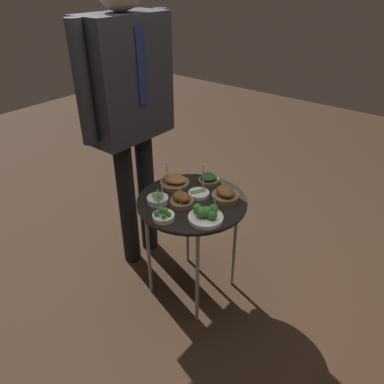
{
  "coord_description": "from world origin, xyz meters",
  "views": [
    {
      "loc": [
        -1.31,
        -1.05,
        1.7
      ],
      "look_at": [
        0.0,
        0.0,
        0.69
      ],
      "focal_mm": 35.0,
      "sensor_mm": 36.0,
      "label": 1
    }
  ],
  "objects_px": {
    "serving_cart": "(192,208)",
    "bowl_roast_center": "(225,195)",
    "bowl_asparagus_front_center": "(198,193)",
    "bowl_broccoli_back_right": "(163,215)",
    "bowl_roast_near_rim": "(175,181)",
    "bowl_roast_back_left": "(182,200)",
    "bowl_broccoli_front_left": "(206,215)",
    "waiter_figure": "(128,94)",
    "bowl_asparagus_front_right": "(158,199)",
    "bowl_spinach_mid_left": "(209,179)"
  },
  "relations": [
    {
      "from": "serving_cart",
      "to": "bowl_roast_center",
      "type": "height_order",
      "value": "bowl_roast_center"
    },
    {
      "from": "bowl_asparagus_front_center",
      "to": "bowl_broccoli_back_right",
      "type": "relative_size",
      "value": 0.99
    },
    {
      "from": "bowl_roast_near_rim",
      "to": "bowl_roast_back_left",
      "type": "height_order",
      "value": "bowl_roast_near_rim"
    },
    {
      "from": "serving_cart",
      "to": "bowl_broccoli_back_right",
      "type": "xyz_separation_m",
      "value": [
        -0.22,
        0.0,
        0.07
      ]
    },
    {
      "from": "bowl_broccoli_front_left",
      "to": "bowl_broccoli_back_right",
      "type": "relative_size",
      "value": 0.96
    },
    {
      "from": "bowl_roast_back_left",
      "to": "bowl_broccoli_front_left",
      "type": "bearing_deg",
      "value": -99.72
    },
    {
      "from": "bowl_roast_near_rim",
      "to": "waiter_figure",
      "type": "bearing_deg",
      "value": 93.0
    },
    {
      "from": "bowl_roast_near_rim",
      "to": "bowl_roast_center",
      "type": "distance_m",
      "value": 0.32
    },
    {
      "from": "bowl_roast_back_left",
      "to": "bowl_roast_center",
      "type": "distance_m",
      "value": 0.24
    },
    {
      "from": "bowl_asparagus_front_right",
      "to": "bowl_spinach_mid_left",
      "type": "bearing_deg",
      "value": -13.57
    },
    {
      "from": "bowl_roast_near_rim",
      "to": "bowl_asparagus_front_right",
      "type": "xyz_separation_m",
      "value": [
        -0.19,
        -0.05,
        -0.01
      ]
    },
    {
      "from": "bowl_asparagus_front_right",
      "to": "bowl_roast_back_left",
      "type": "height_order",
      "value": "bowl_asparagus_front_right"
    },
    {
      "from": "bowl_asparagus_front_right",
      "to": "bowl_broccoli_back_right",
      "type": "height_order",
      "value": "bowl_broccoli_back_right"
    },
    {
      "from": "bowl_broccoli_back_right",
      "to": "bowl_spinach_mid_left",
      "type": "height_order",
      "value": "bowl_broccoli_back_right"
    },
    {
      "from": "bowl_roast_near_rim",
      "to": "bowl_spinach_mid_left",
      "type": "bearing_deg",
      "value": -42.59
    },
    {
      "from": "bowl_roast_near_rim",
      "to": "bowl_roast_back_left",
      "type": "xyz_separation_m",
      "value": [
        -0.13,
        -0.17,
        0.01
      ]
    },
    {
      "from": "bowl_asparagus_front_center",
      "to": "bowl_broccoli_front_left",
      "type": "height_order",
      "value": "bowl_asparagus_front_center"
    },
    {
      "from": "bowl_asparagus_front_right",
      "to": "bowl_spinach_mid_left",
      "type": "relative_size",
      "value": 1.36
    },
    {
      "from": "bowl_asparagus_front_center",
      "to": "bowl_asparagus_front_right",
      "type": "bearing_deg",
      "value": 147.54
    },
    {
      "from": "serving_cart",
      "to": "bowl_broccoli_back_right",
      "type": "height_order",
      "value": "bowl_broccoli_back_right"
    },
    {
      "from": "bowl_broccoli_back_right",
      "to": "bowl_asparagus_front_right",
      "type": "bearing_deg",
      "value": 52.32
    },
    {
      "from": "bowl_roast_center",
      "to": "bowl_broccoli_back_right",
      "type": "bearing_deg",
      "value": 158.13
    },
    {
      "from": "bowl_asparagus_front_center",
      "to": "bowl_roast_back_left",
      "type": "relative_size",
      "value": 1.41
    },
    {
      "from": "bowl_broccoli_front_left",
      "to": "bowl_spinach_mid_left",
      "type": "relative_size",
      "value": 1.48
    },
    {
      "from": "bowl_broccoli_front_left",
      "to": "bowl_roast_center",
      "type": "relative_size",
      "value": 1.15
    },
    {
      "from": "bowl_asparagus_front_center",
      "to": "bowl_roast_center",
      "type": "height_order",
      "value": "bowl_asparagus_front_center"
    },
    {
      "from": "bowl_broccoli_front_left",
      "to": "bowl_roast_center",
      "type": "distance_m",
      "value": 0.22
    },
    {
      "from": "bowl_broccoli_back_right",
      "to": "waiter_figure",
      "type": "relative_size",
      "value": 0.1
    },
    {
      "from": "bowl_broccoli_front_left",
      "to": "bowl_broccoli_back_right",
      "type": "height_order",
      "value": "bowl_broccoli_back_right"
    },
    {
      "from": "bowl_asparagus_front_center",
      "to": "bowl_broccoli_front_left",
      "type": "distance_m",
      "value": 0.23
    },
    {
      "from": "bowl_asparagus_front_center",
      "to": "waiter_figure",
      "type": "relative_size",
      "value": 0.1
    },
    {
      "from": "bowl_asparagus_front_center",
      "to": "bowl_broccoli_back_right",
      "type": "distance_m",
      "value": 0.28
    },
    {
      "from": "serving_cart",
      "to": "bowl_roast_near_rim",
      "type": "relative_size",
      "value": 3.82
    },
    {
      "from": "bowl_spinach_mid_left",
      "to": "bowl_asparagus_front_right",
      "type": "bearing_deg",
      "value": 166.43
    },
    {
      "from": "serving_cart",
      "to": "bowl_roast_center",
      "type": "relative_size",
      "value": 4.23
    },
    {
      "from": "bowl_asparagus_front_right",
      "to": "bowl_roast_center",
      "type": "distance_m",
      "value": 0.36
    },
    {
      "from": "bowl_broccoli_back_right",
      "to": "bowl_roast_back_left",
      "type": "xyz_separation_m",
      "value": [
        0.15,
        0.01,
        0.01
      ]
    },
    {
      "from": "waiter_figure",
      "to": "bowl_broccoli_back_right",
      "type": "bearing_deg",
      "value": -119.37
    },
    {
      "from": "bowl_spinach_mid_left",
      "to": "waiter_figure",
      "type": "bearing_deg",
      "value": 110.06
    },
    {
      "from": "serving_cart",
      "to": "bowl_asparagus_front_right",
      "type": "xyz_separation_m",
      "value": [
        -0.13,
        0.13,
        0.07
      ]
    },
    {
      "from": "bowl_asparagus_front_center",
      "to": "bowl_spinach_mid_left",
      "type": "height_order",
      "value": "bowl_asparagus_front_center"
    },
    {
      "from": "bowl_roast_back_left",
      "to": "bowl_spinach_mid_left",
      "type": "height_order",
      "value": "bowl_roast_back_left"
    },
    {
      "from": "bowl_broccoli_front_left",
      "to": "bowl_asparagus_front_right",
      "type": "bearing_deg",
      "value": 95.73
    },
    {
      "from": "bowl_roast_back_left",
      "to": "bowl_roast_near_rim",
      "type": "bearing_deg",
      "value": 51.07
    },
    {
      "from": "bowl_broccoli_front_left",
      "to": "serving_cart",
      "type": "bearing_deg",
      "value": 58.64
    },
    {
      "from": "bowl_broccoli_front_left",
      "to": "bowl_asparagus_front_right",
      "type": "height_order",
      "value": "bowl_asparagus_front_right"
    },
    {
      "from": "bowl_asparagus_front_center",
      "to": "bowl_spinach_mid_left",
      "type": "distance_m",
      "value": 0.15
    },
    {
      "from": "serving_cart",
      "to": "bowl_roast_center",
      "type": "distance_m",
      "value": 0.2
    },
    {
      "from": "serving_cart",
      "to": "bowl_asparagus_front_right",
      "type": "bearing_deg",
      "value": 136.13
    },
    {
      "from": "serving_cart",
      "to": "bowl_broccoli_front_left",
      "type": "xyz_separation_m",
      "value": [
        -0.1,
        -0.17,
        0.08
      ]
    }
  ]
}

